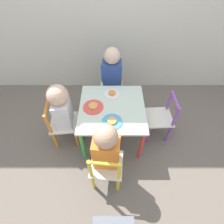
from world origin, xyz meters
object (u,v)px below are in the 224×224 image
at_px(kids_table, 112,112).
at_px(chair_blue, 112,87).
at_px(chair_yellow, 106,167).
at_px(child_back, 112,76).
at_px(child_left, 64,110).
at_px(chair_orange, 62,124).
at_px(plate_back, 112,94).
at_px(plate_left, 93,107).
at_px(child_front, 107,149).
at_px(chair_purple, 161,118).
at_px(plate_front, 112,121).

xyz_separation_m(kids_table, chair_blue, (-0.01, 0.49, -0.13)).
distance_m(kids_table, chair_yellow, 0.51).
bearing_deg(child_back, kids_table, -90.00).
bearing_deg(child_left, chair_blue, -43.94).
relative_size(chair_orange, child_left, 0.71).
relative_size(chair_orange, plate_back, 3.32).
height_order(plate_left, plate_back, same).
bearing_deg(child_front, plate_back, -88.48).
height_order(chair_blue, child_left, child_left).
bearing_deg(chair_yellow, kids_table, -90.00).
bearing_deg(chair_purple, plate_back, -109.41).
height_order(child_back, plate_front, child_back).
bearing_deg(plate_front, chair_yellow, -98.22).
distance_m(kids_table, chair_orange, 0.51).
bearing_deg(plate_left, kids_table, -0.00).
height_order(chair_orange, child_left, child_left).
bearing_deg(child_back, chair_orange, -136.02).
bearing_deg(plate_front, plate_back, 90.00).
distance_m(chair_orange, child_back, 0.72).
bearing_deg(chair_blue, kids_table, -90.00).
bearing_deg(child_left, plate_front, -112.18).
xyz_separation_m(kids_table, child_back, (-0.00, 0.43, 0.08)).
height_order(chair_blue, plate_left, chair_blue).
bearing_deg(plate_front, child_left, 163.14).
bearing_deg(plate_back, child_left, -153.93).
xyz_separation_m(chair_yellow, plate_left, (-0.12, 0.49, 0.20)).
relative_size(chair_orange, plate_left, 2.76).
xyz_separation_m(chair_yellow, plate_front, (0.05, 0.32, 0.20)).
bearing_deg(chair_blue, chair_orange, -132.66).
bearing_deg(child_back, child_front, -93.00).
bearing_deg(chair_blue, chair_yellow, -93.01).
distance_m(chair_orange, chair_blue, 0.73).
xyz_separation_m(child_front, plate_front, (0.04, 0.26, 0.00)).
bearing_deg(child_left, child_back, -47.31).
bearing_deg(chair_purple, child_back, -132.34).
relative_size(chair_blue, plate_front, 2.90).
distance_m(chair_orange, child_front, 0.62).
distance_m(chair_yellow, child_front, 0.20).
distance_m(chair_yellow, child_left, 0.63).
height_order(child_front, child_left, child_front).
distance_m(child_back, plate_left, 0.47).
relative_size(child_left, plate_left, 3.91).
bearing_deg(chair_orange, chair_purple, -91.20).
xyz_separation_m(kids_table, plate_left, (-0.17, 0.00, 0.07)).
bearing_deg(chair_blue, chair_purple, -43.86).
relative_size(child_front, child_left, 1.01).
bearing_deg(child_front, child_left, -39.63).
height_order(chair_orange, plate_back, chair_orange).
height_order(kids_table, chair_purple, chair_purple).
bearing_deg(chair_purple, plate_left, -90.75).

